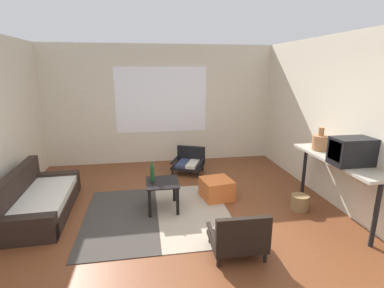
{
  "coord_description": "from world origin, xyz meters",
  "views": [
    {
      "loc": [
        -0.4,
        -3.69,
        2.17
      ],
      "look_at": [
        0.33,
        0.71,
        1.0
      ],
      "focal_mm": 26.99,
      "sensor_mm": 36.0,
      "label": 1
    }
  ],
  "objects_px": {
    "ottoman_orange": "(217,189)",
    "crt_television": "(352,151)",
    "armchair_striped_foreground": "(239,238)",
    "coffee_table": "(162,188)",
    "clay_vase": "(320,142)",
    "armchair_by_window": "(189,161)",
    "wicker_basket": "(300,203)",
    "glass_bottle": "(152,173)",
    "console_shelf": "(337,165)",
    "couch": "(38,201)"
  },
  "relations": [
    {
      "from": "ottoman_orange",
      "to": "crt_television",
      "type": "bearing_deg",
      "value": -35.9
    },
    {
      "from": "armchair_striped_foreground",
      "to": "coffee_table",
      "type": "bearing_deg",
      "value": 120.78
    },
    {
      "from": "armchair_striped_foreground",
      "to": "clay_vase",
      "type": "height_order",
      "value": "clay_vase"
    },
    {
      "from": "crt_television",
      "to": "clay_vase",
      "type": "height_order",
      "value": "crt_television"
    },
    {
      "from": "armchair_by_window",
      "to": "wicker_basket",
      "type": "relative_size",
      "value": 2.94
    },
    {
      "from": "coffee_table",
      "to": "glass_bottle",
      "type": "relative_size",
      "value": 1.77
    },
    {
      "from": "coffee_table",
      "to": "console_shelf",
      "type": "relative_size",
      "value": 0.32
    },
    {
      "from": "ottoman_orange",
      "to": "crt_television",
      "type": "relative_size",
      "value": 0.9
    },
    {
      "from": "couch",
      "to": "wicker_basket",
      "type": "relative_size",
      "value": 6.7
    },
    {
      "from": "crt_television",
      "to": "wicker_basket",
      "type": "bearing_deg",
      "value": 126.99
    },
    {
      "from": "coffee_table",
      "to": "console_shelf",
      "type": "height_order",
      "value": "console_shelf"
    },
    {
      "from": "armchair_striped_foreground",
      "to": "glass_bottle",
      "type": "distance_m",
      "value": 1.74
    },
    {
      "from": "crt_television",
      "to": "console_shelf",
      "type": "bearing_deg",
      "value": 89.34
    },
    {
      "from": "armchair_by_window",
      "to": "armchair_striped_foreground",
      "type": "xyz_separation_m",
      "value": [
        0.13,
        -2.97,
        0.01
      ]
    },
    {
      "from": "armchair_by_window",
      "to": "ottoman_orange",
      "type": "bearing_deg",
      "value": -78.89
    },
    {
      "from": "armchair_by_window",
      "to": "crt_television",
      "type": "distance_m",
      "value": 3.22
    },
    {
      "from": "armchair_striped_foreground",
      "to": "console_shelf",
      "type": "xyz_separation_m",
      "value": [
        1.71,
        0.74,
        0.56
      ]
    },
    {
      "from": "armchair_by_window",
      "to": "armchair_striped_foreground",
      "type": "bearing_deg",
      "value": -87.49
    },
    {
      "from": "coffee_table",
      "to": "armchair_by_window",
      "type": "bearing_deg",
      "value": 67.44
    },
    {
      "from": "armchair_striped_foreground",
      "to": "ottoman_orange",
      "type": "bearing_deg",
      "value": 85.06
    },
    {
      "from": "armchair_striped_foreground",
      "to": "wicker_basket",
      "type": "distance_m",
      "value": 1.65
    },
    {
      "from": "armchair_by_window",
      "to": "clay_vase",
      "type": "bearing_deg",
      "value": -43.87
    },
    {
      "from": "ottoman_orange",
      "to": "glass_bottle",
      "type": "xyz_separation_m",
      "value": [
        -1.09,
        -0.18,
        0.43
      ]
    },
    {
      "from": "couch",
      "to": "console_shelf",
      "type": "height_order",
      "value": "console_shelf"
    },
    {
      "from": "armchair_striped_foreground",
      "to": "ottoman_orange",
      "type": "xyz_separation_m",
      "value": [
        0.14,
        1.6,
        -0.08
      ]
    },
    {
      "from": "clay_vase",
      "to": "wicker_basket",
      "type": "relative_size",
      "value": 1.35
    },
    {
      "from": "armchair_striped_foreground",
      "to": "console_shelf",
      "type": "height_order",
      "value": "console_shelf"
    },
    {
      "from": "glass_bottle",
      "to": "clay_vase",
      "type": "bearing_deg",
      "value": -4.76
    },
    {
      "from": "ottoman_orange",
      "to": "wicker_basket",
      "type": "distance_m",
      "value": 1.35
    },
    {
      "from": "wicker_basket",
      "to": "console_shelf",
      "type": "bearing_deg",
      "value": -31.08
    },
    {
      "from": "armchair_striped_foreground",
      "to": "glass_bottle",
      "type": "height_order",
      "value": "glass_bottle"
    },
    {
      "from": "coffee_table",
      "to": "glass_bottle",
      "type": "distance_m",
      "value": 0.29
    },
    {
      "from": "ottoman_orange",
      "to": "clay_vase",
      "type": "height_order",
      "value": "clay_vase"
    },
    {
      "from": "clay_vase",
      "to": "armchair_by_window",
      "type": "bearing_deg",
      "value": 136.13
    },
    {
      "from": "couch",
      "to": "coffee_table",
      "type": "relative_size",
      "value": 3.26
    },
    {
      "from": "glass_bottle",
      "to": "wicker_basket",
      "type": "xyz_separation_m",
      "value": [
        2.28,
        -0.45,
        -0.47
      ]
    },
    {
      "from": "wicker_basket",
      "to": "ottoman_orange",
      "type": "bearing_deg",
      "value": 152.07
    },
    {
      "from": "coffee_table",
      "to": "clay_vase",
      "type": "distance_m",
      "value": 2.61
    },
    {
      "from": "couch",
      "to": "armchair_striped_foreground",
      "type": "height_order",
      "value": "couch"
    },
    {
      "from": "crt_television",
      "to": "couch",
      "type": "bearing_deg",
      "value": 166.67
    },
    {
      "from": "glass_bottle",
      "to": "wicker_basket",
      "type": "height_order",
      "value": "glass_bottle"
    },
    {
      "from": "crt_television",
      "to": "wicker_basket",
      "type": "relative_size",
      "value": 2.01
    },
    {
      "from": "coffee_table",
      "to": "glass_bottle",
      "type": "xyz_separation_m",
      "value": [
        -0.15,
        0.07,
        0.24
      ]
    },
    {
      "from": "coffee_table",
      "to": "console_shelf",
      "type": "distance_m",
      "value": 2.63
    },
    {
      "from": "ottoman_orange",
      "to": "clay_vase",
      "type": "bearing_deg",
      "value": -14.44
    },
    {
      "from": "ottoman_orange",
      "to": "glass_bottle",
      "type": "distance_m",
      "value": 1.18
    },
    {
      "from": "coffee_table",
      "to": "glass_bottle",
      "type": "height_order",
      "value": "glass_bottle"
    },
    {
      "from": "armchair_by_window",
      "to": "clay_vase",
      "type": "xyz_separation_m",
      "value": [
        1.84,
        -1.77,
        0.8
      ]
    },
    {
      "from": "couch",
      "to": "clay_vase",
      "type": "xyz_separation_m",
      "value": [
        4.41,
        -0.31,
        0.82
      ]
    },
    {
      "from": "couch",
      "to": "coffee_table",
      "type": "distance_m",
      "value": 1.91
    }
  ]
}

